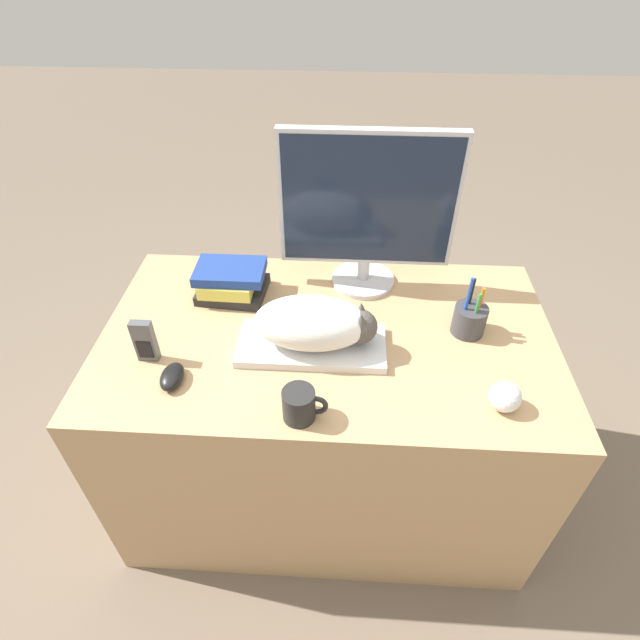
{
  "coord_description": "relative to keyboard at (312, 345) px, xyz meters",
  "views": [
    {
      "loc": [
        0.04,
        -0.67,
        1.68
      ],
      "look_at": [
        -0.02,
        0.35,
        0.8
      ],
      "focal_mm": 28.0,
      "sensor_mm": 36.0,
      "label": 1
    }
  ],
  "objects": [
    {
      "name": "pen_cup",
      "position": [
        0.43,
        0.1,
        0.03
      ],
      "size": [
        0.09,
        0.09,
        0.19
      ],
      "color": "#38383D",
      "rests_on": "desk"
    },
    {
      "name": "baseball",
      "position": [
        0.47,
        -0.18,
        0.03
      ],
      "size": [
        0.08,
        0.08,
        0.08
      ],
      "color": "silver",
      "rests_on": "desk"
    },
    {
      "name": "phone",
      "position": [
        -0.43,
        -0.06,
        0.05
      ],
      "size": [
        0.05,
        0.03,
        0.13
      ],
      "color": "#4C4C51",
      "rests_on": "desk"
    },
    {
      "name": "computer_mouse",
      "position": [
        -0.34,
        -0.14,
        0.01
      ],
      "size": [
        0.06,
        0.09,
        0.04
      ],
      "color": "black",
      "rests_on": "desk"
    },
    {
      "name": "keyboard",
      "position": [
        0.0,
        0.0,
        0.0
      ],
      "size": [
        0.4,
        0.18,
        0.02
      ],
      "color": "silver",
      "rests_on": "desk"
    },
    {
      "name": "coffee_mug",
      "position": [
        -0.01,
        -0.23,
        0.03
      ],
      "size": [
        0.11,
        0.08,
        0.08
      ],
      "color": "black",
      "rests_on": "desk"
    },
    {
      "name": "ground_plane",
      "position": [
        0.04,
        -0.3,
        -0.75
      ],
      "size": [
        12.0,
        12.0,
        0.0
      ],
      "primitive_type": "plane",
      "color": "#6B5B4C"
    },
    {
      "name": "monitor",
      "position": [
        0.14,
        0.31,
        0.25
      ],
      "size": [
        0.51,
        0.2,
        0.48
      ],
      "color": "#B7B7BC",
      "rests_on": "desk"
    },
    {
      "name": "desk",
      "position": [
        0.04,
        0.06,
        -0.38
      ],
      "size": [
        1.27,
        0.73,
        0.74
      ],
      "color": "tan",
      "rests_on": "ground_plane"
    },
    {
      "name": "book_stack",
      "position": [
        -0.26,
        0.23,
        0.04
      ],
      "size": [
        0.21,
        0.18,
        0.1
      ],
      "color": "black",
      "rests_on": "desk"
    },
    {
      "name": "cat",
      "position": [
        0.01,
        0.0,
        0.08
      ],
      "size": [
        0.32,
        0.17,
        0.14
      ],
      "color": "white",
      "rests_on": "keyboard"
    }
  ]
}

